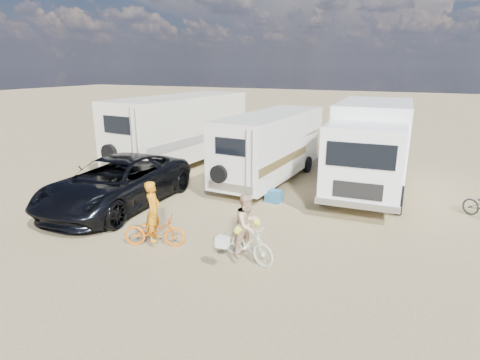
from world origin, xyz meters
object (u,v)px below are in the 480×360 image
at_px(box_truck, 370,149).
at_px(dark_suv, 116,183).
at_px(crate, 249,222).
at_px(rv_main, 271,148).
at_px(bike_woman, 247,242).
at_px(bike_man, 155,231).
at_px(rider_woman, 247,232).
at_px(rv_left, 180,131).
at_px(cooler, 274,196).
at_px(rider_man, 154,217).

height_order(box_truck, dark_suv, box_truck).
bearing_deg(dark_suv, crate, -0.91).
height_order(rv_main, box_truck, box_truck).
height_order(rv_main, bike_woman, rv_main).
bearing_deg(bike_man, rider_woman, -104.86).
bearing_deg(rv_left, bike_man, -56.78).
bearing_deg(rv_left, box_truck, 0.42).
height_order(dark_suv, crate, dark_suv).
bearing_deg(bike_man, rv_main, -25.19).
distance_m(rider_woman, crate, 2.19).
relative_size(rv_main, crate, 15.44).
height_order(dark_suv, cooler, dark_suv).
relative_size(rv_left, rider_man, 4.80).
relative_size(box_truck, bike_man, 4.30).
bearing_deg(crate, rv_main, 103.62).
distance_m(rv_left, dark_suv, 6.13).
relative_size(rv_main, cooler, 12.42).
xyz_separation_m(dark_suv, rider_woman, (5.63, -1.77, -0.06)).
distance_m(rv_main, box_truck, 3.89).
distance_m(rv_left, cooler, 7.00).
relative_size(box_truck, rider_woman, 4.51).
bearing_deg(crate, bike_woman, -67.97).
distance_m(bike_woman, rider_man, 2.61).
height_order(rv_left, dark_suv, rv_left).
xyz_separation_m(bike_man, rider_woman, (2.58, 0.26, 0.35)).
bearing_deg(box_truck, rv_main, 179.62).
relative_size(bike_man, bike_woman, 1.01).
bearing_deg(rider_man, bike_woman, -104.86).
bearing_deg(box_truck, bike_man, -123.84).
height_order(rv_main, crate, rv_main).
distance_m(dark_suv, rider_man, 3.66).
bearing_deg(crate, rider_man, -129.05).
bearing_deg(dark_suv, bike_woman, -20.52).
relative_size(rv_main, dark_suv, 1.13).
xyz_separation_m(dark_suv, cooler, (4.72, 2.63, -0.62)).
xyz_separation_m(rv_left, cooler, (6.00, -3.31, -1.42)).
bearing_deg(box_truck, crate, -120.10).
height_order(bike_woman, rider_man, rider_man).
relative_size(rv_left, dark_suv, 1.29).
bearing_deg(rv_main, cooler, -63.48).
xyz_separation_m(cooler, crate, (0.12, -2.45, -0.04)).
relative_size(rv_left, crate, 17.65).
distance_m(rv_left, rider_woman, 10.39).
height_order(rv_left, box_truck, box_truck).
bearing_deg(dark_suv, rider_man, -36.63).
bearing_deg(cooler, rv_main, 122.19).
xyz_separation_m(dark_suv, crate, (4.84, 0.19, -0.66)).
bearing_deg(dark_suv, rv_left, 99.06).
distance_m(dark_suv, cooler, 5.44).
bearing_deg(bike_woman, rider_man, 113.65).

